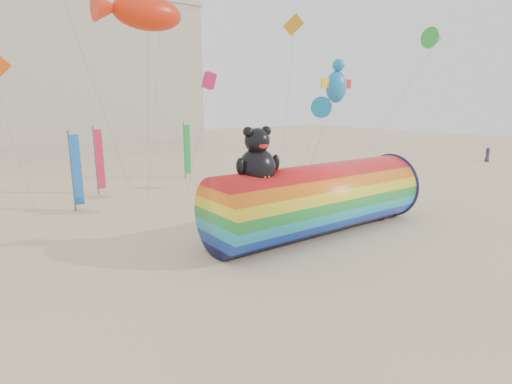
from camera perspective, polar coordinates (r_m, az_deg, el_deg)
ground at (r=19.50m, az=1.43°, el=-7.87°), size 160.00×160.00×0.00m
windsock_assembly at (r=21.34m, az=8.88°, el=-0.73°), size 12.78×3.89×5.89m
kite_handler at (r=24.69m, az=12.16°, el=-1.91°), size 0.63×0.49×1.51m
fabric_bundle at (r=24.79m, az=16.20°, el=-3.47°), size 2.62×1.35×0.41m
festival_banners at (r=32.31m, az=-17.92°, el=4.55°), size 11.52×6.29×5.20m
flying_kites at (r=23.45m, az=-4.46°, el=21.44°), size 27.61×12.70×9.76m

